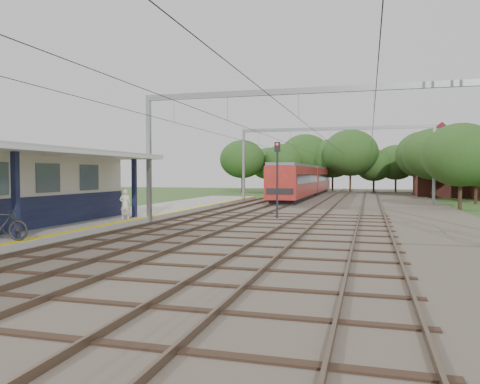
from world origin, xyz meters
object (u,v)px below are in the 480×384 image
(train, at_px, (306,180))
(signal_post, at_px, (277,170))
(person, at_px, (125,204))
(bicycle, at_px, (2,224))

(train, bearing_deg, signal_post, -86.16)
(train, bearing_deg, person, -98.85)
(signal_post, bearing_deg, person, -141.83)
(person, relative_size, bicycle, 0.82)
(person, height_order, signal_post, signal_post)
(person, relative_size, signal_post, 0.34)
(person, bearing_deg, bicycle, 68.89)
(bicycle, distance_m, train, 41.62)
(train, distance_m, signal_post, 27.67)
(bicycle, xyz_separation_m, signal_post, (7.29, 13.66, 2.04))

